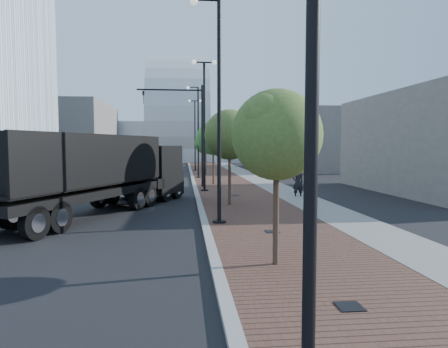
{
  "coord_description": "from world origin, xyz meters",
  "views": [
    {
      "loc": [
        -0.84,
        -6.44,
        3.3
      ],
      "look_at": [
        1.0,
        12.0,
        2.0
      ],
      "focal_mm": 32.2,
      "sensor_mm": 36.0,
      "label": 1
    }
  ],
  "objects": [
    {
      "name": "curb",
      "position": [
        0.0,
        40.0,
        0.07
      ],
      "size": [
        0.3,
        140.0,
        0.14
      ],
      "primitive_type": "cube",
      "color": "gray",
      "rests_on": "ground"
    },
    {
      "name": "sidewalk",
      "position": [
        3.5,
        40.0,
        0.06
      ],
      "size": [
        7.0,
        140.0,
        0.12
      ],
      "primitive_type": "cube",
      "color": "#4C2D23",
      "rests_on": "ground"
    },
    {
      "name": "streetlight_4",
      "position": [
        0.6,
        46.0,
        4.82
      ],
      "size": [
        1.72,
        0.56,
        9.28
      ],
      "color": "black",
      "rests_on": "ground"
    },
    {
      "name": "utility_cover_1",
      "position": [
        2.4,
        8.0,
        0.13
      ],
      "size": [
        0.5,
        0.5,
        0.02
      ],
      "primitive_type": "cube",
      "color": "black",
      "rests_on": "sidewalk"
    },
    {
      "name": "ground",
      "position": [
        0.0,
        0.0,
        0.0
      ],
      "size": [
        220.0,
        220.0,
        0.0
      ],
      "primitive_type": "plane",
      "color": "black"
    },
    {
      "name": "tree_1",
      "position": [
        1.65,
        15.02,
        3.89
      ],
      "size": [
        2.7,
        2.7,
        5.25
      ],
      "color": "#382619",
      "rests_on": "ground"
    },
    {
      "name": "concrete_strip",
      "position": [
        6.2,
        40.0,
        0.07
      ],
      "size": [
        2.4,
        140.0,
        0.13
      ],
      "primitive_type": "cube",
      "color": "slate",
      "rests_on": "ground"
    },
    {
      "name": "dump_truck",
      "position": [
        -4.12,
        15.33,
        1.61
      ],
      "size": [
        8.1,
        13.8,
        3.81
      ],
      "rotation": [
        0.0,
        0.0,
        -0.41
      ],
      "color": "black",
      "rests_on": "ground"
    },
    {
      "name": "utility_cover_0",
      "position": [
        2.4,
        1.0,
        0.13
      ],
      "size": [
        0.5,
        0.5,
        0.02
      ],
      "primitive_type": "cube",
      "color": "black",
      "rests_on": "sidewalk"
    },
    {
      "name": "tree_0",
      "position": [
        1.65,
        4.02,
        3.58
      ],
      "size": [
        2.45,
        2.41,
        4.79
      ],
      "color": "#382619",
      "rests_on": "ground"
    },
    {
      "name": "commercial_block_nw",
      "position": [
        -20.0,
        60.0,
        5.0
      ],
      "size": [
        14.0,
        20.0,
        10.0
      ],
      "primitive_type": "cube",
      "color": "slate",
      "rests_on": "ground"
    },
    {
      "name": "streetlight_1",
      "position": [
        0.49,
        10.0,
        4.34
      ],
      "size": [
        1.44,
        0.56,
        9.21
      ],
      "color": "black",
      "rests_on": "ground"
    },
    {
      "name": "commercial_block_ne",
      "position": [
        16.0,
        50.0,
        4.0
      ],
      "size": [
        12.0,
        22.0,
        8.0
      ],
      "primitive_type": "cube",
      "color": "#68625E",
      "rests_on": "ground"
    },
    {
      "name": "convention_center",
      "position": [
        -2.0,
        85.0,
        6.0
      ],
      "size": [
        50.0,
        30.0,
        50.0
      ],
      "color": "#B3B9BE",
      "rests_on": "ground"
    },
    {
      "name": "streetlight_0",
      "position": [
        0.6,
        -2.0,
        4.82
      ],
      "size": [
        1.72,
        0.56,
        9.28
      ],
      "color": "black",
      "rests_on": "ground"
    },
    {
      "name": "tree_2",
      "position": [
        1.65,
        27.02,
        3.94
      ],
      "size": [
        2.82,
        2.82,
        5.36
      ],
      "color": "#382619",
      "rests_on": "ground"
    },
    {
      "name": "utility_cover_2",
      "position": [
        2.4,
        19.0,
        0.13
      ],
      "size": [
        0.5,
        0.5,
        0.02
      ],
      "primitive_type": "cube",
      "color": "black",
      "rests_on": "sidewalk"
    },
    {
      "name": "pedestrian",
      "position": [
        6.27,
        18.07,
        0.99
      ],
      "size": [
        0.76,
        0.54,
        1.98
      ],
      "primitive_type": "imported",
      "rotation": [
        0.0,
        0.0,
        3.23
      ],
      "color": "black",
      "rests_on": "ground"
    },
    {
      "name": "streetlight_2",
      "position": [
        0.6,
        22.0,
        4.82
      ],
      "size": [
        1.72,
        0.56,
        9.28
      ],
      "color": "black",
      "rests_on": "ground"
    },
    {
      "name": "dark_car_far",
      "position": [
        -3.95,
        46.6,
        0.67
      ],
      "size": [
        3.13,
        4.97,
        1.34
      ],
      "primitive_type": "imported",
      "rotation": [
        0.0,
        0.0,
        -0.29
      ],
      "color": "black",
      "rests_on": "ground"
    },
    {
      "name": "streetlight_3",
      "position": [
        0.49,
        34.0,
        4.34
      ],
      "size": [
        1.44,
        0.56,
        9.21
      ],
      "color": "black",
      "rests_on": "ground"
    },
    {
      "name": "west_sidewalk",
      "position": [
        -13.0,
        40.0,
        0.06
      ],
      "size": [
        4.0,
        140.0,
        0.12
      ],
      "primitive_type": "cube",
      "color": "slate",
      "rests_on": "ground"
    },
    {
      "name": "white_sedan",
      "position": [
        -4.08,
        20.23,
        0.78
      ],
      "size": [
        1.71,
        4.76,
        1.56
      ],
      "primitive_type": "imported",
      "rotation": [
        0.0,
        0.0,
        0.01
      ],
      "color": "white",
      "rests_on": "ground"
    },
    {
      "name": "tree_3",
      "position": [
        1.65,
        39.02,
        3.62
      ],
      "size": [
        2.54,
        2.51,
        4.89
      ],
      "color": "#382619",
      "rests_on": "ground"
    },
    {
      "name": "dark_car_mid",
      "position": [
        -5.24,
        36.83,
        0.71
      ],
      "size": [
        3.78,
        5.6,
        1.43
      ],
      "primitive_type": "imported",
      "rotation": [
        0.0,
        0.0,
        -0.3
      ],
      "color": "black",
      "rests_on": "ground"
    },
    {
      "name": "traffic_mast",
      "position": [
        -0.3,
        25.0,
        4.98
      ],
      "size": [
        5.09,
        0.2,
        8.0
      ],
      "color": "black",
      "rests_on": "ground"
    }
  ]
}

